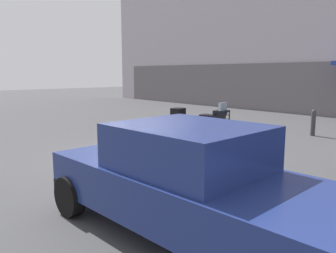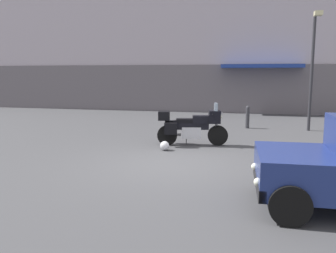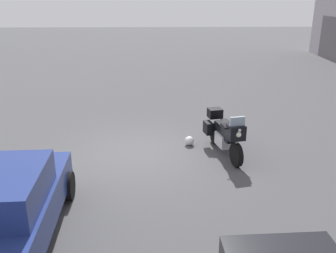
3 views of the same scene
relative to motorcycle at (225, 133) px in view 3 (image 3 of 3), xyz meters
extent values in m
plane|color=#424244|center=(-0.06, -2.47, -0.62)|extent=(80.00, 80.00, 0.00)
cylinder|color=black|center=(0.84, 0.17, -0.30)|extent=(0.66, 0.27, 0.64)
cylinder|color=black|center=(-0.75, -0.16, -0.30)|extent=(0.66, 0.27, 0.64)
cylinder|color=#B7B7BC|center=(0.82, 0.17, 0.13)|extent=(0.33, 0.13, 0.68)
cube|color=#B7B7BC|center=(0.01, 0.00, -0.20)|extent=(0.67, 0.51, 0.36)
cube|color=black|center=(0.01, 0.00, 0.04)|extent=(1.13, 0.50, 0.28)
cube|color=black|center=(0.30, 0.06, 0.22)|extent=(0.58, 0.44, 0.24)
cube|color=black|center=(-0.19, -0.04, 0.18)|extent=(0.61, 0.41, 0.12)
cube|color=black|center=(0.72, 0.15, 0.30)|extent=(0.44, 0.50, 0.40)
cube|color=#8C9EAD|center=(0.76, 0.16, 0.60)|extent=(0.16, 0.41, 0.28)
sphere|color=#EAEACC|center=(0.90, 0.18, 0.30)|extent=(0.14, 0.14, 0.14)
cylinder|color=black|center=(0.64, 0.13, 0.40)|extent=(0.16, 0.62, 0.04)
cylinder|color=#B7B7BC|center=(-0.62, 0.07, -0.32)|extent=(0.56, 0.20, 0.09)
cube|color=black|center=(-0.69, 0.14, -0.04)|extent=(0.43, 0.28, 0.36)
cube|color=black|center=(-0.57, -0.41, -0.04)|extent=(0.43, 0.28, 0.36)
cube|color=black|center=(-0.85, -0.18, 0.33)|extent=(0.43, 0.46, 0.28)
cylinder|color=black|center=(-0.18, 0.15, -0.47)|extent=(0.05, 0.13, 0.29)
sphere|color=silver|center=(-0.63, -0.96, -0.48)|extent=(0.28, 0.28, 0.28)
cube|color=#8C9EAD|center=(3.28, -4.73, 0.64)|extent=(0.13, 1.50, 0.51)
cube|color=black|center=(2.03, -4.79, -0.20)|extent=(0.20, 1.76, 0.20)
cylinder|color=black|center=(2.40, -3.93, -0.30)|extent=(0.65, 0.25, 0.64)
sphere|color=silver|center=(2.01, -5.28, -0.08)|extent=(0.14, 0.14, 0.14)
sphere|color=silver|center=(1.96, -4.31, -0.08)|extent=(0.14, 0.14, 0.14)
camera|label=1|loc=(7.34, -7.86, 1.62)|focal=36.59mm
camera|label=2|loc=(1.87, -10.93, 1.65)|focal=37.48mm
camera|label=3|loc=(9.88, -1.91, 3.81)|focal=40.06mm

